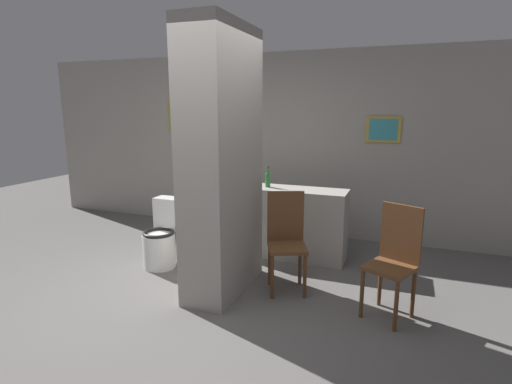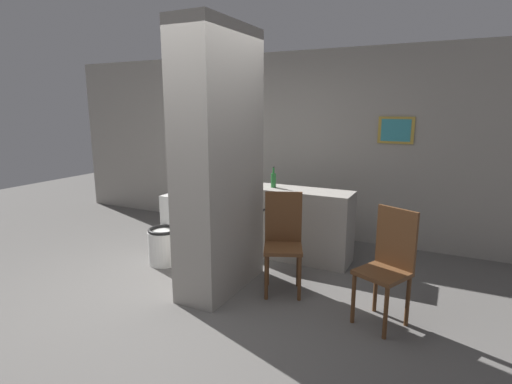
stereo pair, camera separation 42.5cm
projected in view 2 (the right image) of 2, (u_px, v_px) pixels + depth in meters
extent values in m
plane|color=#5B5956|center=(180.00, 305.00, 3.79)|extent=(14.00, 14.00, 0.00)
cube|color=gray|center=(287.00, 145.00, 5.81)|extent=(8.00, 0.06, 2.60)
cube|color=#B79338|center=(194.00, 116.00, 6.39)|extent=(0.36, 0.02, 0.48)
cube|color=#4C9959|center=(194.00, 116.00, 6.38)|extent=(0.30, 0.01, 0.39)
cube|color=#B79338|center=(396.00, 130.00, 5.06)|extent=(0.44, 0.02, 0.34)
cube|color=teal|center=(396.00, 130.00, 5.05)|extent=(0.36, 0.01, 0.28)
cube|color=gray|center=(220.00, 163.00, 3.92)|extent=(0.44, 1.06, 2.60)
cylinder|color=black|center=(186.00, 138.00, 3.78)|extent=(0.03, 0.40, 0.40)
cylinder|color=red|center=(185.00, 138.00, 3.79)|extent=(0.01, 0.07, 0.07)
cube|color=gray|center=(292.00, 223.00, 4.91)|extent=(1.46, 0.44, 0.87)
cylinder|color=silver|center=(164.00, 247.00, 4.76)|extent=(0.38, 0.38, 0.40)
torus|color=black|center=(163.00, 230.00, 4.72)|extent=(0.36, 0.36, 0.04)
cube|color=silver|center=(176.00, 211.00, 4.90)|extent=(0.34, 0.20, 0.38)
cylinder|color=brown|center=(266.00, 278.00, 3.85)|extent=(0.04, 0.04, 0.45)
cylinder|color=brown|center=(299.00, 278.00, 3.83)|extent=(0.04, 0.04, 0.45)
cylinder|color=brown|center=(267.00, 265.00, 4.16)|extent=(0.04, 0.04, 0.45)
cylinder|color=brown|center=(298.00, 266.00, 4.14)|extent=(0.04, 0.04, 0.45)
cube|color=brown|center=(283.00, 248.00, 3.95)|extent=(0.49, 0.49, 0.04)
cube|color=brown|center=(283.00, 217.00, 4.06)|extent=(0.36, 0.17, 0.52)
cylinder|color=brown|center=(353.00, 298.00, 3.43)|extent=(0.04, 0.04, 0.45)
cylinder|color=brown|center=(386.00, 313.00, 3.19)|extent=(0.04, 0.04, 0.45)
cylinder|color=brown|center=(376.00, 288.00, 3.63)|extent=(0.04, 0.04, 0.45)
cylinder|color=brown|center=(408.00, 301.00, 3.38)|extent=(0.04, 0.04, 0.45)
cube|color=brown|center=(382.00, 273.00, 3.36)|extent=(0.50, 0.50, 0.04)
cube|color=brown|center=(396.00, 238.00, 3.40)|extent=(0.35, 0.18, 0.52)
torus|color=black|center=(206.00, 222.00, 5.40)|extent=(0.64, 0.04, 0.64)
torus|color=black|center=(273.00, 232.00, 4.96)|extent=(0.64, 0.04, 0.64)
cylinder|color=#266633|center=(238.00, 214.00, 5.14)|extent=(0.92, 0.04, 0.04)
cylinder|color=#266633|center=(221.00, 212.00, 5.25)|extent=(0.03, 0.03, 0.33)
cylinder|color=#266633|center=(269.00, 219.00, 4.95)|extent=(0.03, 0.03, 0.30)
cube|color=black|center=(221.00, 199.00, 5.21)|extent=(0.16, 0.06, 0.04)
cylinder|color=#262626|center=(269.00, 207.00, 4.92)|extent=(0.03, 0.42, 0.03)
cylinder|color=#267233|center=(273.00, 180.00, 4.90)|extent=(0.06, 0.06, 0.17)
cylinder|color=#267233|center=(274.00, 171.00, 4.88)|extent=(0.03, 0.03, 0.07)
sphere|color=#333333|center=(274.00, 167.00, 4.87)|extent=(0.03, 0.03, 0.03)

